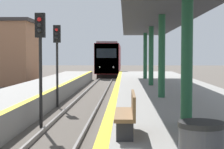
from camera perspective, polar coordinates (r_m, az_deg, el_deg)
name	(u,v)px	position (r m, az deg, el deg)	size (l,w,h in m)	color
train	(110,59)	(51.50, -0.36, 2.39)	(2.84, 17.98, 4.33)	black
signal_mid	(40,47)	(14.05, -10.87, 4.06)	(0.36, 0.31, 4.24)	black
signal_far	(57,50)	(19.50, -8.38, 3.75)	(0.36, 0.31, 4.24)	black
station_canopy	(162,15)	(15.81, 7.63, 8.98)	(3.32, 31.68, 3.64)	#1E5133
bench	(128,112)	(8.35, 2.43, -5.75)	(0.44, 1.80, 0.92)	brown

